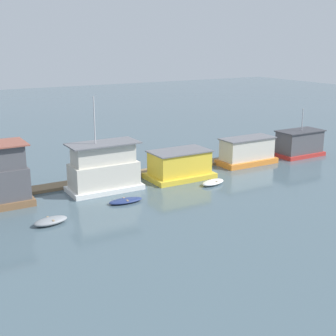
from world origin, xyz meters
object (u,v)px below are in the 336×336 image
houseboat_yellow (180,165)px  dinghy_grey (51,221)px  mooring_post_centre (291,145)px  mooring_post_near_right (139,171)px  houseboat_orange (247,152)px  houseboat_red (299,143)px  houseboat_white (104,169)px  dinghy_navy (126,201)px  dinghy_white (213,182)px

houseboat_yellow → dinghy_grey: bearing=-159.9°
mooring_post_centre → mooring_post_near_right: mooring_post_centre is taller
houseboat_orange → houseboat_red: houseboat_red is taller
houseboat_red → dinghy_grey: houseboat_red is taller
mooring_post_centre → mooring_post_near_right: 21.28m
dinghy_grey → mooring_post_near_right: (11.60, 7.57, 0.55)m
houseboat_yellow → houseboat_red: bearing=2.5°
houseboat_white → dinghy_navy: (0.20, -4.22, -1.91)m
dinghy_white → mooring_post_near_right: mooring_post_near_right is taller
houseboat_yellow → mooring_post_centre: (17.62, 1.99, -0.29)m
houseboat_red → dinghy_grey: 33.71m
mooring_post_centre → houseboat_orange: bearing=-172.8°
dinghy_navy → mooring_post_near_right: (4.43, 6.02, 0.63)m
houseboat_red → dinghy_navy: size_ratio=1.89×
dinghy_grey → dinghy_white: 17.04m
houseboat_orange → dinghy_grey: 25.87m
houseboat_orange → dinghy_navy: 18.56m
houseboat_yellow → houseboat_red: size_ratio=1.13×
houseboat_white → dinghy_grey: (-6.98, -5.77, -1.83)m
houseboat_orange → mooring_post_centre: size_ratio=3.15×
houseboat_white → mooring_post_near_right: bearing=21.3°
houseboat_red → mooring_post_centre: houseboat_red is taller
houseboat_orange → dinghy_grey: size_ratio=2.35×
houseboat_white → houseboat_yellow: (8.29, -0.19, -0.71)m
dinghy_navy → houseboat_orange: bearing=15.7°
houseboat_yellow → mooring_post_near_right: houseboat_yellow is taller
houseboat_red → dinghy_white: bearing=-164.8°
dinghy_white → dinghy_navy: bearing=-177.5°
houseboat_red → houseboat_yellow: bearing=-177.5°
dinghy_white → mooring_post_near_right: size_ratio=1.86×
dinghy_navy → mooring_post_centre: bearing=13.2°
dinghy_grey → dinghy_white: bearing=6.7°
mooring_post_near_right → mooring_post_centre: bearing=0.0°
houseboat_orange → dinghy_grey: bearing=-165.3°
houseboat_white → dinghy_white: houseboat_white is taller
dinghy_white → mooring_post_near_right: 7.74m
dinghy_grey → mooring_post_centre: mooring_post_centre is taller
houseboat_red → houseboat_orange: bearing=178.5°
houseboat_orange → dinghy_navy: houseboat_orange is taller
dinghy_grey → mooring_post_centre: bearing=13.0°
houseboat_yellow → mooring_post_centre: 17.74m
houseboat_white → houseboat_red: bearing=1.3°
houseboat_orange → mooring_post_near_right: (-13.39, 1.00, -0.63)m
houseboat_red → dinghy_grey: size_ratio=2.04×
houseboat_orange → dinghy_white: 9.36m
dinghy_navy → houseboat_yellow: bearing=26.5°
houseboat_red → mooring_post_centre: bearing=99.1°
houseboat_white → dinghy_grey: size_ratio=3.07×
dinghy_white → mooring_post_centre: size_ratio=1.39×
dinghy_grey → mooring_post_centre: 33.76m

